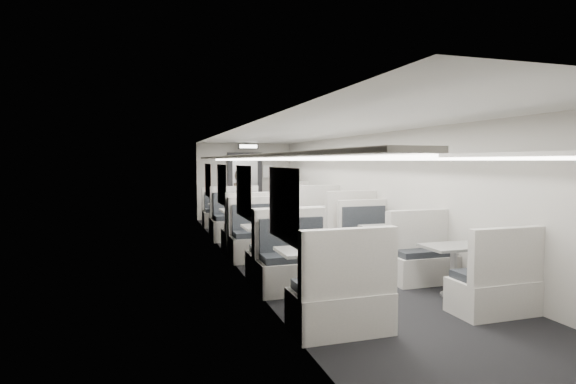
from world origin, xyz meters
TOP-DOWN VIEW (x-y plane):
  - room at (0.00, 0.00)m, footprint 3.24×12.24m
  - booth_left_a at (-1.00, 3.70)m, footprint 1.01×2.04m
  - booth_left_b at (-1.00, 1.38)m, footprint 1.14×2.32m
  - booth_left_c at (-1.00, -0.82)m, footprint 1.07×2.18m
  - booth_left_d at (-1.00, -2.90)m, footprint 1.07×2.16m
  - booth_right_a at (1.00, 3.07)m, footprint 1.16×2.34m
  - booth_right_b at (1.00, 1.24)m, footprint 1.14×2.32m
  - booth_right_c at (1.00, -1.18)m, footprint 1.01×2.04m
  - booth_right_d at (1.00, -2.98)m, footprint 0.99×2.01m
  - passenger at (-0.64, 3.40)m, footprint 0.68×0.56m
  - window_a at (-1.49, 3.40)m, footprint 0.02×1.18m
  - window_b at (-1.49, 1.20)m, footprint 0.02×1.18m
  - window_c at (-1.49, -1.00)m, footprint 0.02×1.18m
  - window_d at (-1.49, -3.20)m, footprint 0.02×1.18m
  - luggage_rack_left at (-1.24, -0.30)m, footprint 0.46×10.40m
  - luggage_rack_right at (1.24, -0.30)m, footprint 0.46×10.40m
  - vestibule_door at (0.00, 5.93)m, footprint 1.10×0.13m
  - exit_sign at (0.00, 5.44)m, footprint 0.62×0.12m
  - wall_notice at (0.75, 5.92)m, footprint 0.32×0.02m

SIDE VIEW (x-z plane):
  - booth_right_d at x=1.00m, z-range -0.18..0.90m
  - booth_left_a at x=-1.00m, z-range -0.18..0.91m
  - booth_right_c at x=1.00m, z-range -0.18..0.91m
  - booth_left_d at x=-1.00m, z-range -0.19..0.97m
  - booth_left_c at x=-1.00m, z-range -0.19..0.97m
  - booth_right_b at x=1.00m, z-range -0.21..1.03m
  - booth_left_b at x=-1.00m, z-range -0.21..1.04m
  - booth_right_a at x=1.00m, z-range -0.21..1.05m
  - passenger at x=-0.64m, z-range 0.00..1.60m
  - vestibule_door at x=0.00m, z-range -0.01..2.09m
  - room at x=0.00m, z-range -0.12..2.52m
  - window_a at x=-1.49m, z-range 0.93..1.77m
  - window_b at x=-1.49m, z-range 0.93..1.77m
  - window_c at x=-1.49m, z-range 0.93..1.77m
  - window_d at x=-1.49m, z-range 0.93..1.77m
  - wall_notice at x=0.75m, z-range 1.30..1.70m
  - luggage_rack_left at x=-1.24m, z-range 1.87..1.96m
  - luggage_rack_right at x=1.24m, z-range 1.87..1.96m
  - exit_sign at x=0.00m, z-range 2.20..2.36m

